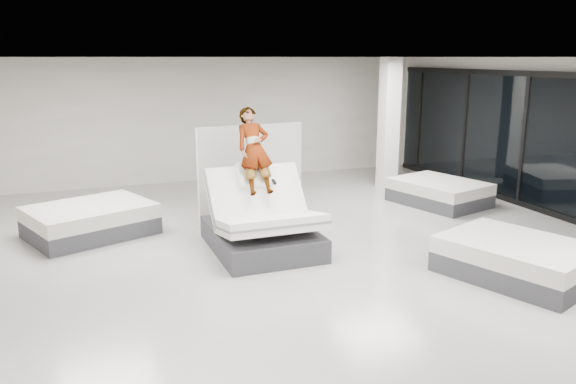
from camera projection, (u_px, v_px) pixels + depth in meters
The scene contains 9 objects.
room at pixel (308, 168), 8.28m from camera, with size 14.00×14.04×3.20m.
hero_bed at pixel (262, 226), 9.47m from camera, with size 1.66×2.19×1.47m.
person at pixel (255, 169), 9.57m from camera, with size 0.57×0.38×1.57m, color slate.
remote at pixel (274, 182), 9.37m from camera, with size 0.05×0.14×0.03m, color black.
divider_panel at pixel (251, 175), 10.90m from camera, with size 2.14×0.10×1.94m, color silver.
flat_bed_right_far at pixel (439, 192), 12.49m from camera, with size 1.90×2.23×0.53m.
flat_bed_right_near at pixel (516, 259), 8.34m from camera, with size 2.15×2.44×0.56m.
flat_bed_left_far at pixel (90, 220), 10.29m from camera, with size 2.50×2.21×0.57m.
column at pixel (389, 124), 13.74m from camera, with size 0.40×0.40×3.20m, color white.
Camera 1 is at (-3.12, -7.52, 3.20)m, focal length 35.00 mm.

